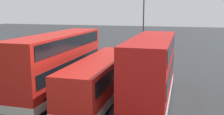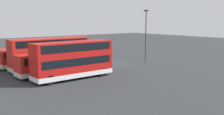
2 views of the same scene
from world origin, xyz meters
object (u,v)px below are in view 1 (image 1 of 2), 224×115
bus_double_decker_near_end (151,68)px  bus_double_decker_third (59,61)px  bus_single_deck_fourth (7,71)px  lamp_post_tall (143,20)px  bus_single_deck_second (102,77)px  car_hatchback_silver (47,55)px

bus_double_decker_near_end → bus_double_decker_third: same height
bus_double_decker_near_end → bus_single_deck_fourth: 11.19m
bus_single_deck_fourth → lamp_post_tall: (-7.94, -16.35, 3.44)m
bus_single_deck_second → lamp_post_tall: lamp_post_tall is taller
bus_double_decker_third → lamp_post_tall: (-3.96, -15.32, 2.61)m
bus_double_decker_near_end → bus_single_deck_fourth: (11.15, 0.54, -0.83)m
bus_double_decker_third → lamp_post_tall: size_ratio=1.34×
bus_double_decker_third → bus_single_deck_second: bearing=171.3°
bus_single_deck_second → bus_double_decker_third: size_ratio=0.97×
bus_double_decker_third → lamp_post_tall: 16.03m
bus_double_decker_third → car_hatchback_silver: 13.35m
car_hatchback_silver → lamp_post_tall: lamp_post_tall is taller
bus_single_deck_fourth → bus_double_decker_near_end: bearing=-177.2°
bus_single_deck_second → bus_double_decker_near_end: bearing=-179.1°
car_hatchback_silver → bus_single_deck_fourth: bearing=106.3°
bus_single_deck_second → lamp_post_tall: size_ratio=1.30×
lamp_post_tall → car_hatchback_silver: bearing=21.0°
bus_single_deck_second → car_hatchback_silver: (11.10, -11.47, -0.92)m
bus_single_deck_fourth → lamp_post_tall: bearing=-115.9°
bus_double_decker_near_end → bus_single_deck_fourth: size_ratio=1.01×
bus_single_deck_fourth → car_hatchback_silver: 12.49m
bus_single_deck_second → bus_double_decker_third: bus_double_decker_third is taller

